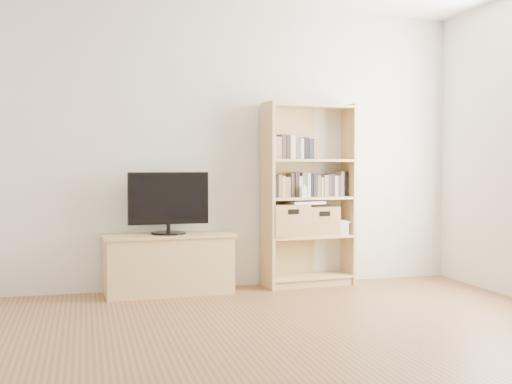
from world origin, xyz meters
name	(u,v)px	position (x,y,z in m)	size (l,w,h in m)	color
floor	(324,366)	(0.00, 0.00, 0.00)	(4.50, 5.00, 0.01)	brown
back_wall	(228,148)	(0.00, 2.50, 1.30)	(4.50, 0.02, 2.60)	silver
tv_stand	(169,265)	(-0.58, 2.29, 0.25)	(1.10, 0.41, 0.51)	tan
bookshelf	(309,195)	(0.75, 2.35, 0.86)	(0.86, 0.31, 1.72)	tan
television	(168,203)	(-0.58, 2.29, 0.81)	(0.71, 0.05, 0.56)	black
books_row_mid	(308,185)	(0.74, 2.37, 0.95)	(0.82, 0.16, 0.22)	black
books_row_upper	(289,149)	(0.55, 2.35, 1.28)	(0.34, 0.13, 0.18)	black
baby_monitor	(304,192)	(0.66, 2.24, 0.89)	(0.05, 0.03, 0.10)	white
basket_left	(286,220)	(0.52, 2.32, 0.63)	(0.36, 0.30, 0.30)	#AC854D
basket_right	(319,221)	(0.85, 2.35, 0.61)	(0.33, 0.27, 0.27)	#AC854D
laptop	(305,202)	(0.70, 2.34, 0.79)	(0.33, 0.23, 0.03)	white
magazine_stack	(337,228)	(1.04, 2.37, 0.53)	(0.17, 0.25, 0.12)	silver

